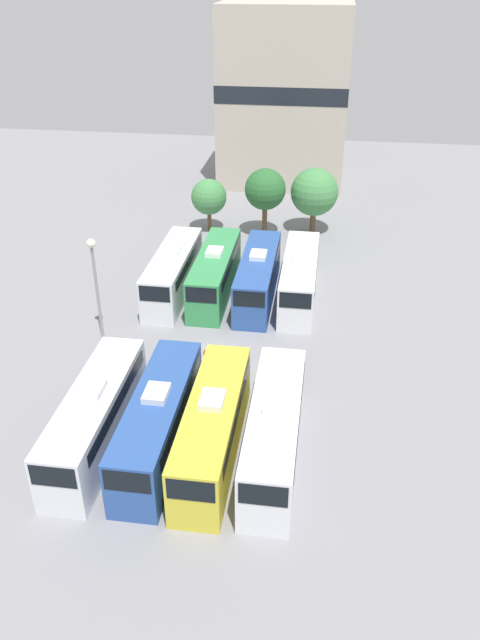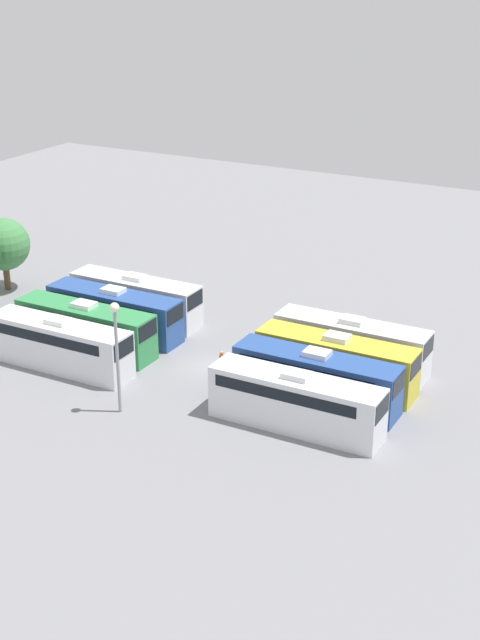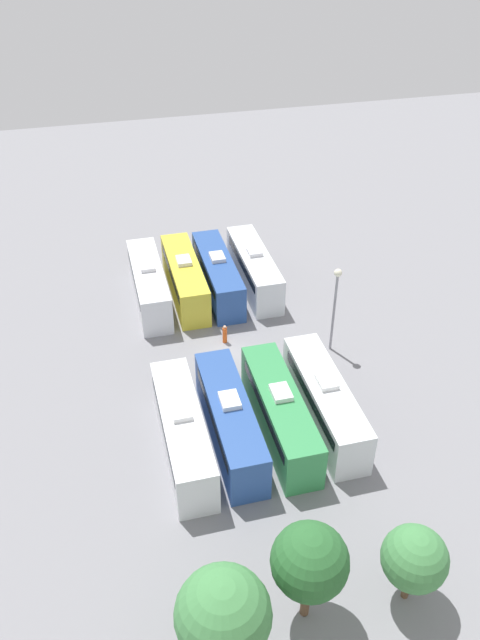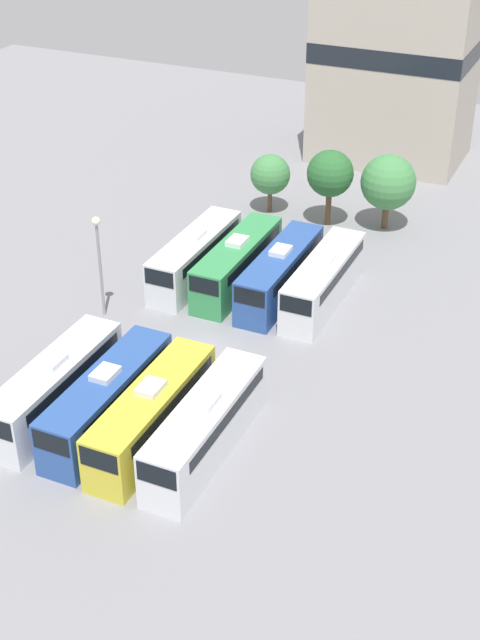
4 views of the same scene
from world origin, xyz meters
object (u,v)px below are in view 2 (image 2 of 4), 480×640
object	(u,v)px
bus_2	(335,361)
bus_3	(351,343)
bus_0	(296,400)
light_pole	(116,338)
bus_5	(85,326)
worker_person	(222,363)
bus_7	(135,297)
bus_1	(316,378)
tree_2	(4,245)
bus_4	(59,343)
bus_6	(114,311)

from	to	relation	value
bus_2	bus_3	world-z (taller)	same
bus_0	bus_2	distance (m)	6.30
bus_2	light_pole	size ratio (longest dim) A/B	1.47
bus_5	worker_person	bearing A→B (deg)	-82.93
bus_2	light_pole	xyz separation A→B (m)	(-9.68, 10.40, 3.17)
bus_7	worker_person	xyz separation A→B (m)	(-5.20, -10.61, -1.08)
bus_2	light_pole	world-z (taller)	light_pole
bus_2	worker_person	distance (m)	7.82
bus_1	bus_3	distance (m)	6.09
bus_3	light_pole	distance (m)	16.72
bus_7	tree_2	distance (m)	13.69
light_pole	bus_1	bearing A→B (deg)	-56.67
bus_0	light_pole	bearing A→B (deg)	107.92
bus_1	worker_person	distance (m)	7.56
bus_4	light_pole	world-z (taller)	light_pole
bus_1	light_pole	xyz separation A→B (m)	(-6.76, 10.27, 3.17)
bus_6	tree_2	xyz separation A→B (m)	(3.61, 13.76, 2.14)
bus_4	tree_2	distance (m)	17.40
bus_1	worker_person	xyz separation A→B (m)	(1.11, 7.40, -1.08)
bus_2	bus_7	bearing A→B (deg)	79.42
bus_3	tree_2	xyz separation A→B (m)	(0.68, 31.47, 2.14)
bus_2	bus_6	bearing A→B (deg)	89.24
bus_5	bus_2	bearing A→B (deg)	-80.18
bus_6	tree_2	bearing A→B (deg)	75.29
bus_4	bus_6	world-z (taller)	same
bus_0	bus_4	bearing A→B (deg)	90.16
bus_2	bus_4	bearing A→B (deg)	109.72
bus_0	bus_3	xyz separation A→B (m)	(9.47, 0.23, 0.00)
bus_2	tree_2	size ratio (longest dim) A/B	1.73
bus_4	tree_2	size ratio (longest dim) A/B	1.73
bus_4	light_pole	size ratio (longest dim) A/B	1.47
tree_2	bus_0	bearing A→B (deg)	-107.76
bus_0	bus_6	world-z (taller)	same
bus_0	bus_5	bearing A→B (deg)	79.99
bus_4	bus_6	bearing A→B (deg)	1.51
bus_0	bus_7	bearing A→B (deg)	61.95
bus_1	bus_6	world-z (taller)	same
bus_1	bus_5	bearing A→B (deg)	90.62
bus_0	bus_3	bearing A→B (deg)	1.39
bus_2	bus_5	distance (m)	18.27
bus_1	tree_2	size ratio (longest dim) A/B	1.73
bus_7	light_pole	size ratio (longest dim) A/B	1.47
bus_3	bus_1	bearing A→B (deg)	-179.47
bus_4	bus_3	bearing A→B (deg)	-61.51
bus_4	bus_5	size ratio (longest dim) A/B	1.00
bus_1	light_pole	world-z (taller)	light_pole
bus_4	tree_2	xyz separation A→B (m)	(10.20, 13.93, 2.14)
bus_3	tree_2	bearing A→B (deg)	88.76
bus_1	bus_6	xyz separation A→B (m)	(3.16, 17.77, 0.00)
bus_5	light_pole	bearing A→B (deg)	-130.79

